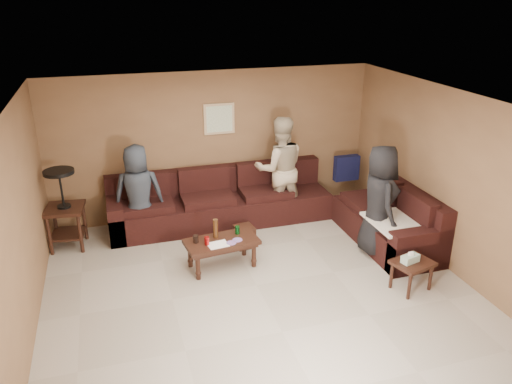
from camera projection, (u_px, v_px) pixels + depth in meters
room at (257, 169)px, 6.11m from camera, size 5.60×5.50×2.50m
sectional_sofa at (277, 211)px, 8.18m from camera, size 4.65×2.90×0.97m
coffee_table at (221, 244)px, 7.06m from camera, size 1.07×0.63×0.71m
end_table_left at (64, 208)px, 7.50m from camera, size 0.62×0.62×1.26m
side_table_right at (412, 265)px, 6.52m from camera, size 0.59×0.53×0.56m
waste_bin at (244, 236)px, 7.70m from camera, size 0.31×0.31×0.34m
wall_art at (219, 119)px, 8.31m from camera, size 0.52×0.04×0.52m
person_left at (139, 193)px, 7.73m from camera, size 0.80×0.57×1.55m
person_middle at (280, 169)px, 8.41m from camera, size 0.94×0.77×1.79m
person_right at (379, 201)px, 7.29m from camera, size 0.64×0.88×1.68m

